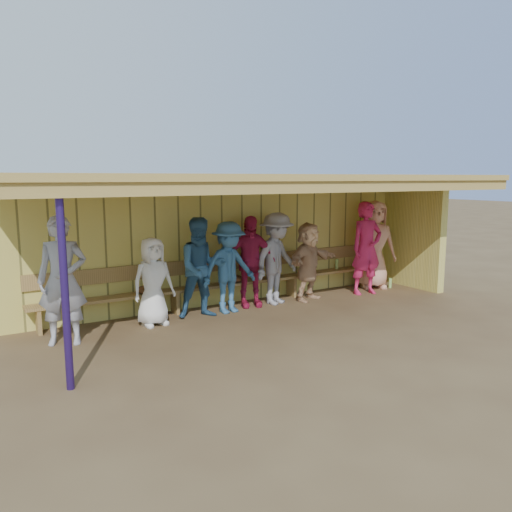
# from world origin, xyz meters

# --- Properties ---
(ground) EXTENTS (90.00, 90.00, 0.00)m
(ground) POSITION_xyz_m (0.00, 0.00, 0.00)
(ground) COLOR brown
(ground) RESTS_ON ground
(player_a) EXTENTS (0.82, 0.67, 1.92)m
(player_a) POSITION_xyz_m (-3.33, 0.33, 0.96)
(player_a) COLOR #9A99A2
(player_a) RESTS_ON ground
(player_b) EXTENTS (0.77, 0.55, 1.48)m
(player_b) POSITION_xyz_m (-1.87, 0.57, 0.74)
(player_b) COLOR white
(player_b) RESTS_ON ground
(player_c) EXTENTS (0.97, 0.82, 1.77)m
(player_c) POSITION_xyz_m (-0.97, 0.59, 0.89)
(player_c) COLOR #305D85
(player_c) RESTS_ON ground
(player_d) EXTENTS (1.10, 0.68, 1.74)m
(player_d) POSITION_xyz_m (0.13, 0.81, 0.87)
(player_d) COLOR #B11C44
(player_d) RESTS_ON ground
(player_e) EXTENTS (1.31, 1.02, 1.79)m
(player_e) POSITION_xyz_m (0.68, 0.71, 0.89)
(player_e) COLOR #93929A
(player_e) RESTS_ON ground
(player_f) EXTENTS (1.53, 0.93, 1.57)m
(player_f) POSITION_xyz_m (1.40, 0.63, 0.79)
(player_f) COLOR tan
(player_f) RESTS_ON ground
(player_g) EXTENTS (0.77, 0.57, 1.96)m
(player_g) POSITION_xyz_m (2.78, 0.44, 0.98)
(player_g) COLOR #C92054
(player_g) RESTS_ON ground
(player_h) EXTENTS (1.12, 0.95, 1.96)m
(player_h) POSITION_xyz_m (3.33, 0.77, 0.98)
(player_h) COLOR #E39F80
(player_h) RESTS_ON ground
(player_extra) EXTENTS (1.12, 0.70, 1.67)m
(player_extra) POSITION_xyz_m (-0.42, 0.62, 0.84)
(player_extra) COLOR #33628C
(player_extra) RESTS_ON ground
(dugout_structure) EXTENTS (8.80, 3.20, 2.50)m
(dugout_structure) POSITION_xyz_m (0.39, 0.69, 1.69)
(dugout_structure) COLOR #D8CA5C
(dugout_structure) RESTS_ON ground
(bench) EXTENTS (7.60, 0.34, 0.93)m
(bench) POSITION_xyz_m (0.00, 1.12, 0.53)
(bench) COLOR #9F7C44
(bench) RESTS_ON ground
(dugout_equipment) EXTENTS (7.23, 0.62, 0.80)m
(dugout_equipment) POSITION_xyz_m (-0.84, 0.99, 0.49)
(dugout_equipment) COLOR orange
(dugout_equipment) RESTS_ON ground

